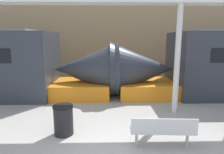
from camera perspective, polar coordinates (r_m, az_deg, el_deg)
station_wall at (r=14.12m, az=-1.17°, el=9.70°), size 56.00×0.20×5.00m
bench_near at (r=5.35m, az=14.37°, el=-14.32°), size 1.65×0.53×0.86m
trash_bin at (r=6.11m, az=-13.70°, el=-11.80°), size 0.58×0.58×0.89m
support_column_near at (r=7.73m, az=18.15°, el=4.47°), size 0.21×0.21×3.97m
canopy_beam at (r=7.81m, az=19.11°, el=20.15°), size 28.00×0.60×0.28m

